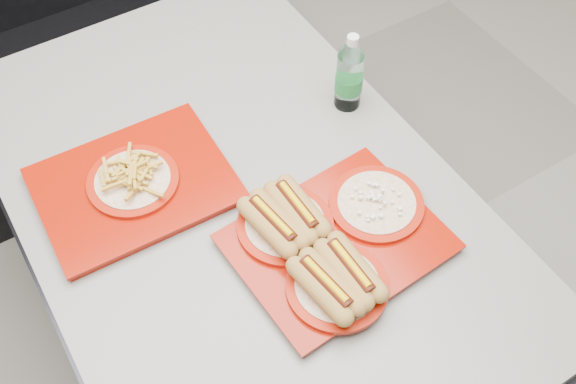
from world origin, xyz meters
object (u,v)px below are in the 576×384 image
tray_far (133,182)px  water_bottle (349,76)px  tray_near (330,241)px  booth_bench (89,37)px  diner_table (240,232)px

tray_far → water_bottle: size_ratio=2.03×
tray_near → water_bottle: (0.27, 0.33, 0.06)m
tray_near → tray_far: tray_near is taller
water_bottle → tray_far: bearing=176.9°
booth_bench → tray_far: booth_bench is taller
booth_bench → water_bottle: booth_bench is taller
booth_bench → tray_far: bearing=-100.9°
diner_table → water_bottle: 0.45m
water_bottle → tray_near: bearing=-129.7°
booth_bench → tray_near: (0.09, -1.33, 0.38)m
diner_table → booth_bench: (0.00, 1.09, -0.18)m
booth_bench → tray_far: size_ratio=3.18×
diner_table → tray_far: bearing=147.0°
tray_far → water_bottle: bearing=-3.1°
tray_near → water_bottle: water_bottle is taller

